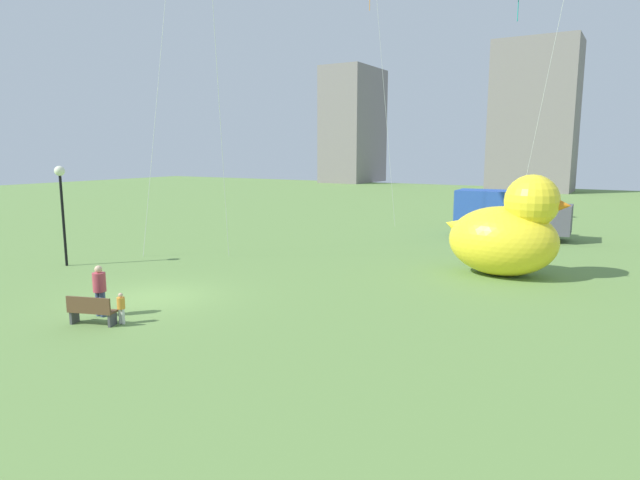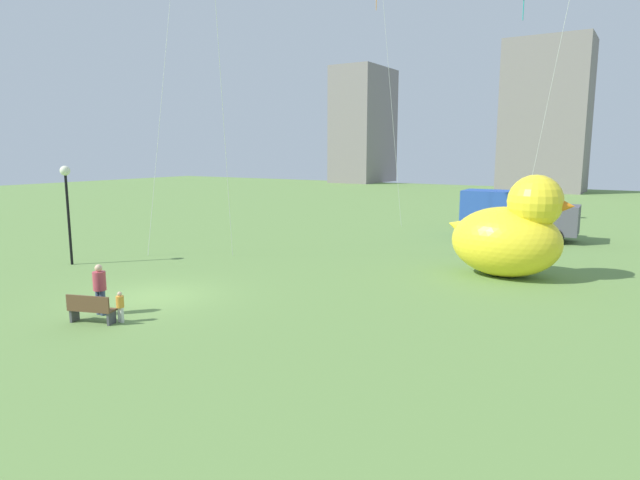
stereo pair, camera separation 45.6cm
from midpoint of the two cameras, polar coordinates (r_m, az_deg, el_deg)
name	(u,v)px [view 2 (the right image)]	position (r m, az deg, el deg)	size (l,w,h in m)	color
ground_plane	(154,297)	(20.59, -16.43, -5.74)	(140.00, 140.00, 0.00)	#648A44
park_bench	(91,309)	(18.00, -22.31, -6.69)	(1.53, 0.89, 0.90)	brown
person_adult	(100,287)	(18.72, -21.50, -4.63)	(0.41, 0.41, 1.65)	#38476B
person_child	(120,305)	(17.77, -19.58, -6.50)	(0.24, 0.24, 0.97)	silver
giant_inflatable_duck	(511,234)	(23.97, 19.92, 0.64)	(5.18, 3.32, 4.29)	yellow
lamppost	(67,190)	(27.24, -24.67, 4.76)	(0.45, 0.45, 4.57)	black
box_truck	(516,215)	(34.61, 20.24, 2.52)	(6.68, 2.69, 2.85)	#264CA5
city_skyline	(602,78)	(80.34, 27.72, 14.85)	(68.48, 16.54, 39.60)	gray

